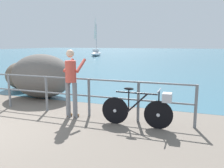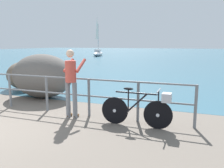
# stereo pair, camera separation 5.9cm
# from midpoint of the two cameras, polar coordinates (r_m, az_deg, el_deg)

# --- Properties ---
(ground_plane) EXTENTS (120.00, 120.00, 0.10)m
(ground_plane) POSITION_cam_midpoint_polar(r_m,az_deg,el_deg) (23.88, 8.53, 5.04)
(ground_plane) COLOR #6B6056
(sea_surface) EXTENTS (120.00, 90.00, 0.01)m
(sea_surface) POSITION_cam_midpoint_polar(r_m,az_deg,el_deg) (51.95, 14.81, 7.45)
(sea_surface) COLOR #38667A
(sea_surface) RESTS_ON ground_plane
(promenade_railing) EXTENTS (9.49, 0.07, 1.02)m
(promenade_railing) POSITION_cam_midpoint_polar(r_m,az_deg,el_deg) (7.31, -20.37, -0.90)
(promenade_railing) COLOR slate
(promenade_railing) RESTS_ON ground_plane
(bicycle) EXTENTS (1.70, 0.48, 0.92)m
(bicycle) POSITION_cam_midpoint_polar(r_m,az_deg,el_deg) (5.44, 7.17, -5.78)
(bicycle) COLOR black
(bicycle) RESTS_ON ground_plane
(person_at_railing) EXTENTS (0.46, 0.64, 1.78)m
(person_at_railing) POSITION_cam_midpoint_polar(r_m,az_deg,el_deg) (6.08, -10.24, 0.89)
(person_at_railing) COLOR slate
(person_at_railing) RESTS_ON ground_plane
(breakwater_boulder_main) EXTENTS (2.32, 1.63, 1.57)m
(breakwater_boulder_main) POSITION_cam_midpoint_polar(r_m,az_deg,el_deg) (8.71, -17.09, 1.91)
(breakwater_boulder_main) COLOR #605B56
(breakwater_boulder_main) RESTS_ON ground
(breakwater_boulder_left) EXTENTS (1.34, 1.37, 1.16)m
(breakwater_boulder_left) POSITION_cam_midpoint_polar(r_m,az_deg,el_deg) (10.71, -21.37, 1.99)
(breakwater_boulder_left) COLOR #685B4D
(breakwater_boulder_left) RESTS_ON ground
(sailboat) EXTENTS (2.21, 4.58, 6.16)m
(sailboat) POSITION_cam_midpoint_polar(r_m,az_deg,el_deg) (36.69, -3.96, 7.97)
(sailboat) COLOR white
(sailboat) RESTS_ON sea_surface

